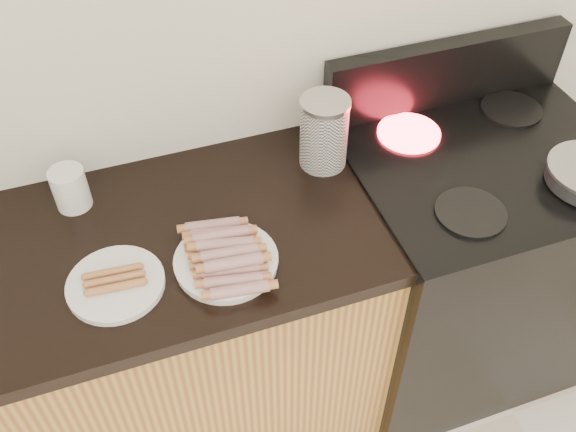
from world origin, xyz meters
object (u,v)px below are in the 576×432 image
object	(u,v)px
side_plate	(116,284)
mug	(70,188)
stove	(460,265)
canister	(324,132)
main_plate	(226,262)

from	to	relation	value
side_plate	mug	xyz separation A→B (m)	(-0.06, 0.30, 0.05)
stove	mug	world-z (taller)	mug
side_plate	canister	distance (m)	0.66
mug	stove	bearing A→B (deg)	-10.64
main_plate	mug	distance (m)	0.45
side_plate	canister	xyz separation A→B (m)	(0.60, 0.25, 0.09)
stove	mug	distance (m)	1.23
main_plate	side_plate	distance (m)	0.26
main_plate	side_plate	bearing A→B (deg)	175.38
stove	canister	xyz separation A→B (m)	(-0.44, 0.15, 0.55)
canister	mug	distance (m)	0.67
canister	mug	size ratio (longest dim) A/B	1.83
main_plate	mug	xyz separation A→B (m)	(-0.31, 0.32, 0.05)
main_plate	side_plate	world-z (taller)	same
stove	side_plate	distance (m)	1.14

